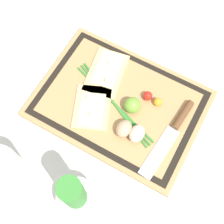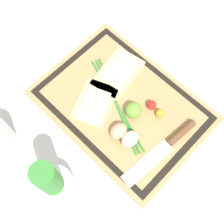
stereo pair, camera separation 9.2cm
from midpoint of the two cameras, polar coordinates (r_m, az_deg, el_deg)
The scene contains 12 objects.
ground_plane at distance 0.97m, azimuth 4.58°, elevation 0.64°, with size 6.00×6.00×0.00m, color silver.
cutting_board at distance 0.96m, azimuth 4.63°, elevation 0.85°, with size 0.50×0.36×0.02m.
pizza_slice_near at distance 0.99m, azimuth 3.83°, elevation 6.97°, with size 0.13×0.18×0.02m.
pizza_slice_far at distance 0.94m, azimuth -0.51°, elevation 1.29°, with size 0.15×0.17×0.02m.
knife at distance 0.93m, azimuth 13.64°, elevation -5.58°, with size 0.05×0.27×0.02m.
egg_brown at distance 0.90m, azimuth 4.16°, elevation -3.85°, with size 0.04×0.06×0.04m, color tan.
egg_pink at distance 0.89m, azimuth 6.25°, elevation -5.30°, with size 0.04×0.06×0.04m, color beige.
lime at distance 0.92m, azimuth 6.75°, elevation -0.08°, with size 0.05×0.05×0.05m, color #70A838.
cherry_tomato_red at distance 0.95m, azimuth 10.01°, elevation 0.93°, with size 0.03×0.03×0.03m, color red.
cherry_tomato_yellow at distance 0.94m, azimuth 11.52°, elevation -0.58°, with size 0.03×0.03×0.03m, color gold.
scallion_bunch at distance 0.95m, azimuth 3.65°, elevation 1.11°, with size 0.32×0.16×0.01m.
herb_pot at distance 0.83m, azimuth -7.72°, elevation -13.22°, with size 0.11×0.11×0.22m.
Camera 2 is at (-0.24, 0.30, 0.89)m, focal length 50.00 mm.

